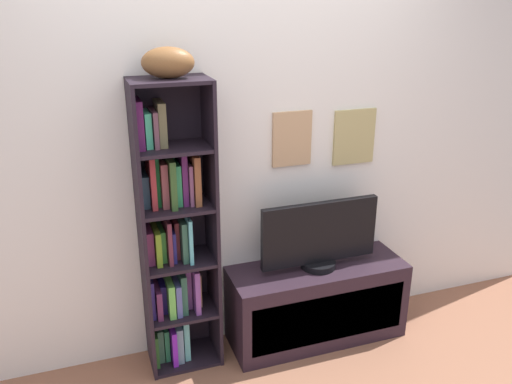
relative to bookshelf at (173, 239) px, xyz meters
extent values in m
cube|color=white|center=(0.43, 0.15, 0.48)|extent=(4.80, 0.06, 2.59)
cube|color=tan|center=(0.77, 0.11, 0.50)|extent=(0.25, 0.02, 0.33)
cube|color=#C5BB91|center=(0.77, 0.10, 0.50)|extent=(0.20, 0.01, 0.28)
cube|color=tan|center=(1.20, 0.11, 0.47)|extent=(0.28, 0.02, 0.35)
cube|color=tan|center=(1.20, 0.10, 0.47)|extent=(0.23, 0.01, 0.30)
cube|color=black|center=(-0.18, -0.03, 0.05)|extent=(0.02, 0.30, 1.72)
cube|color=black|center=(0.23, -0.03, 0.05)|extent=(0.02, 0.30, 1.72)
cube|color=black|center=(0.02, 0.11, 0.05)|extent=(0.42, 0.01, 1.72)
cube|color=black|center=(0.02, -0.03, -0.80)|extent=(0.38, 0.29, 0.02)
cube|color=black|center=(0.02, -0.03, -0.47)|extent=(0.38, 0.29, 0.02)
cube|color=black|center=(0.02, -0.03, -0.13)|extent=(0.38, 0.29, 0.02)
cube|color=black|center=(0.02, -0.03, 0.21)|extent=(0.38, 0.29, 0.02)
cube|color=black|center=(0.02, -0.03, 0.54)|extent=(0.38, 0.29, 0.02)
cube|color=black|center=(0.02, -0.03, 0.90)|extent=(0.38, 0.29, 0.02)
cube|color=#2A6128|center=(-0.15, 0.00, -0.69)|extent=(0.02, 0.21, 0.21)
cube|color=#36654F|center=(-0.12, 0.02, -0.68)|extent=(0.04, 0.17, 0.22)
cube|color=#308E5D|center=(-0.08, 0.02, -0.69)|extent=(0.03, 0.17, 0.21)
cube|color=purple|center=(-0.05, -0.01, -0.68)|extent=(0.03, 0.24, 0.23)
cube|color=#6887A2|center=(-0.01, 0.00, -0.67)|extent=(0.04, 0.22, 0.24)
cube|color=#5FB4B9|center=(0.03, 0.00, -0.65)|extent=(0.03, 0.20, 0.28)
cube|color=navy|center=(-0.15, 0.00, -0.33)|extent=(0.02, 0.21, 0.24)
cube|color=#5D2650|center=(-0.12, -0.01, -0.37)|extent=(0.03, 0.23, 0.18)
cube|color=navy|center=(-0.08, 0.02, -0.36)|extent=(0.03, 0.17, 0.18)
cube|color=#62BC4E|center=(-0.04, -0.01, -0.35)|extent=(0.04, 0.24, 0.21)
cube|color=#50589E|center=(0.00, -0.01, -0.35)|extent=(0.03, 0.23, 0.20)
cube|color=#275243|center=(0.03, 0.00, -0.33)|extent=(0.03, 0.22, 0.25)
cube|color=#814991|center=(0.07, 0.02, -0.32)|extent=(0.03, 0.16, 0.27)
cube|color=#774190|center=(0.10, -0.01, -0.32)|extent=(0.03, 0.24, 0.28)
cube|color=#A9765D|center=(0.13, 0.02, -0.35)|extent=(0.02, 0.16, 0.22)
cube|color=#853363|center=(-0.14, 0.02, -0.02)|extent=(0.04, 0.18, 0.20)
cube|color=olive|center=(-0.10, 0.00, -0.02)|extent=(0.03, 0.21, 0.20)
cube|color=green|center=(-0.06, 0.02, -0.02)|extent=(0.03, 0.17, 0.19)
cube|color=#612738|center=(-0.03, 0.00, 0.01)|extent=(0.02, 0.22, 0.26)
cube|color=navy|center=(-0.01, 0.01, -0.03)|extent=(0.02, 0.20, 0.19)
cube|color=maroon|center=(0.02, 0.03, 0.00)|extent=(0.02, 0.15, 0.23)
cube|color=#2F5A48|center=(0.05, 0.00, 0.00)|extent=(0.03, 0.22, 0.24)
cube|color=#5AB6C4|center=(0.08, -0.01, 0.02)|extent=(0.02, 0.24, 0.27)
cube|color=#30495E|center=(-0.14, 0.03, 0.31)|extent=(0.04, 0.15, 0.18)
cube|color=#A32E34|center=(-0.10, 0.01, 0.36)|extent=(0.03, 0.19, 0.29)
cube|color=#15662D|center=(-0.07, 0.03, 0.36)|extent=(0.02, 0.15, 0.28)
cube|color=brown|center=(-0.04, 0.01, 0.34)|extent=(0.04, 0.19, 0.25)
cube|color=#2F5025|center=(0.00, -0.01, 0.35)|extent=(0.03, 0.23, 0.27)
cube|color=#31955D|center=(0.04, 0.01, 0.33)|extent=(0.03, 0.18, 0.23)
cube|color=#511C56|center=(0.07, 0.01, 0.36)|extent=(0.03, 0.19, 0.29)
cube|color=#734264|center=(0.10, 0.00, 0.33)|extent=(0.02, 0.20, 0.23)
cube|color=brown|center=(0.14, 0.00, 0.36)|extent=(0.03, 0.22, 0.28)
cube|color=#581B55|center=(-0.14, 0.01, 0.68)|extent=(0.04, 0.19, 0.26)
cube|color=#45C893|center=(-0.10, 0.02, 0.65)|extent=(0.03, 0.17, 0.19)
cube|color=#694150|center=(-0.06, 0.01, 0.65)|extent=(0.02, 0.19, 0.19)
cube|color=brown|center=(-0.03, 0.02, 0.67)|extent=(0.04, 0.18, 0.24)
ellipsoid|color=brown|center=(0.02, -0.03, 0.99)|extent=(0.30, 0.22, 0.16)
cube|color=black|center=(0.89, -0.08, -0.56)|extent=(1.13, 0.40, 0.51)
cube|color=black|center=(0.89, -0.28, -0.56)|extent=(1.02, 0.01, 0.33)
cylinder|color=black|center=(0.89, -0.08, -0.28)|extent=(0.22, 0.22, 0.04)
cube|color=black|center=(0.89, -0.08, -0.06)|extent=(0.76, 0.04, 0.40)
cube|color=#ABCAF8|center=(0.89, -0.10, -0.06)|extent=(0.72, 0.01, 0.36)
camera|label=1|loc=(-0.44, -2.72, 1.31)|focal=36.83mm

